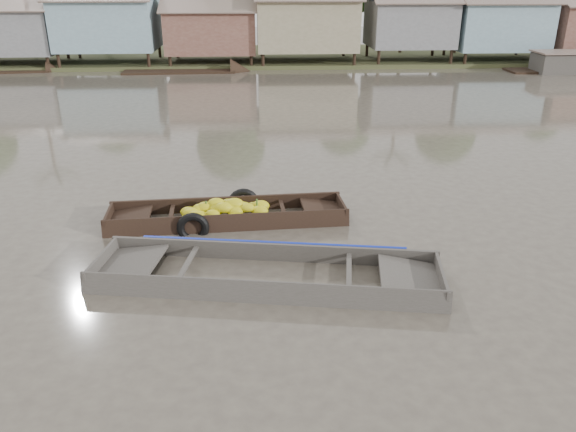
{
  "coord_description": "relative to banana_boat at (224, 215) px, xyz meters",
  "views": [
    {
      "loc": [
        -0.95,
        -9.81,
        5.61
      ],
      "look_at": [
        -0.31,
        1.36,
        0.8
      ],
      "focal_mm": 35.0,
      "sensor_mm": 36.0,
      "label": 1
    }
  ],
  "objects": [
    {
      "name": "viewer_boat",
      "position": [
        0.99,
        -2.98,
        -0.12
      ],
      "size": [
        7.13,
        2.89,
        0.56
      ],
      "rotation": [
        0.0,
        0.0,
        -0.16
      ],
      "color": "#3F3B35",
      "rests_on": "ground"
    },
    {
      "name": "distant_boats",
      "position": [
        15.2,
        21.38,
        0.05
      ],
      "size": [
        45.3,
        15.6,
        1.38
      ],
      "color": "black",
      "rests_on": "ground"
    },
    {
      "name": "riverbank",
      "position": [
        4.82,
        28.87,
        2.9
      ],
      "size": [
        120.0,
        12.47,
        10.22
      ],
      "color": "#384723",
      "rests_on": "ground"
    },
    {
      "name": "banana_boat",
      "position": [
        0.0,
        0.0,
        0.0
      ],
      "size": [
        5.92,
        1.76,
        0.84
      ],
      "rotation": [
        0.0,
        0.0,
        0.06
      ],
      "color": "black",
      "rests_on": "ground"
    },
    {
      "name": "ground",
      "position": [
        1.79,
        -3.0,
        -0.17
      ],
      "size": [
        120.0,
        120.0,
        0.0
      ],
      "primitive_type": "plane",
      "color": "#4D453B",
      "rests_on": "ground"
    }
  ]
}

